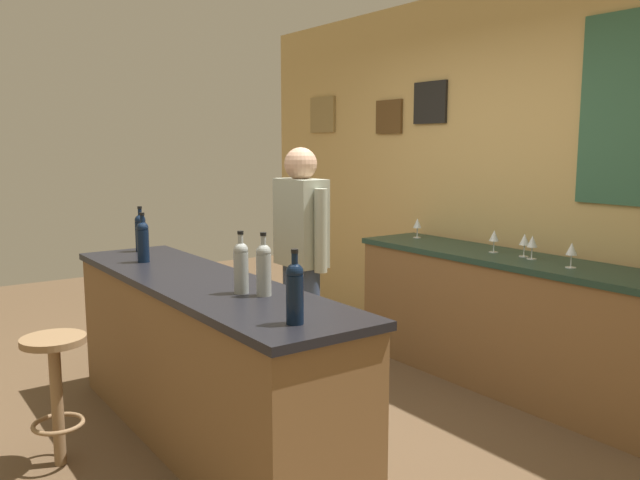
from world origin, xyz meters
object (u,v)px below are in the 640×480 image
Objects in this scene: wine_glass_d at (532,242)px; wine_glass_e at (572,250)px; wine_bottle_c at (241,266)px; wine_bottle_b at (143,240)px; wine_glass_a at (417,224)px; wine_bottle_e at (295,291)px; wine_glass_b at (494,237)px; bar_stool at (56,379)px; wine_bottle_a at (141,231)px; bartender at (301,254)px; wine_bottle_d at (264,268)px; wine_glass_c at (525,240)px.

wine_glass_d is 0.33m from wine_glass_e.
wine_bottle_c reaches higher than wine_glass_d.
wine_bottle_b is 2.20m from wine_glass_a.
wine_bottle_e is at bearing -86.71° from wine_glass_e.
bar_stool is at bearing -99.17° from wine_glass_b.
wine_bottle_c is (1.49, -0.05, 0.00)m from wine_bottle_a.
wine_glass_e is (0.64, -0.07, 0.00)m from wine_glass_b.
bartender is at bearing -78.10° from wine_glass_a.
wine_bottle_e is at bearing -7.99° from wine_bottle_c.
bartender is 2.38× the size of bar_stool.
wine_bottle_a is 1.49m from wine_bottle_c.
wine_glass_b is at bearing 97.56° from wine_bottle_d.
wine_glass_c is 1.00× the size of wine_glass_e.
wine_glass_c is at bearing 76.38° from bar_stool.
wine_bottle_b is at bearing -113.13° from bartender.
wine_bottle_d reaches higher than wine_glass_b.
wine_bottle_e is (0.60, -0.08, 0.00)m from wine_bottle_c.
bartender reaches higher than wine_bottle_a.
wine_bottle_d is 1.97× the size of wine_glass_a.
bar_stool is 4.39× the size of wine_glass_e.
wine_glass_b is (-0.76, 2.13, -0.05)m from wine_bottle_e.
wine_glass_a is at bearing 97.36° from bar_stool.
wine_bottle_c is at bearing -65.22° from wine_glass_a.
wine_bottle_d is 1.95m from wine_glass_e.
wine_bottle_d and wine_bottle_e have the same top height.
wine_bottle_a is at bearing 176.44° from wine_bottle_e.
wine_glass_d is (1.25, 2.12, -0.05)m from wine_bottle_b.
wine_glass_b is 0.23m from wine_glass_c.
wine_glass_c is at bearing 58.13° from bartender.
wine_glass_d is (1.14, -0.08, 0.00)m from wine_glass_a.
wine_bottle_c is 1.97× the size of wine_glass_c.
bar_stool is 4.39× the size of wine_glass_d.
wine_bottle_c is 2.07m from wine_glass_c.
wine_bottle_c is 2.05m from wine_glass_b.
wine_bottle_b reaches higher than wine_glass_d.
wine_bottle_a is 2.10m from wine_bottle_e.
bartender is 1.59m from wine_bottle_e.
bartender is at bearing 44.38° from wine_bottle_a.
wine_bottle_d is at bearing -89.09° from wine_glass_c.
wine_bottle_e is 1.97× the size of wine_glass_a.
wine_bottle_c is 0.13m from wine_bottle_d.
wine_bottle_b is 2.47m from wine_glass_d.
bartender is at bearing -125.38° from wine_glass_d.
wine_bottle_a is 2.77m from wine_glass_e.
wine_bottle_a is 1.00× the size of wine_bottle_c.
wine_bottle_e is (1.69, 0.00, 0.00)m from wine_bottle_b.
wine_bottle_b reaches higher than wine_glass_e.
wine_bottle_d is at bearing -42.98° from bartender.
bar_stool is 1.50m from wine_bottle_e.
wine_glass_e is at bearing 44.25° from bartender.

